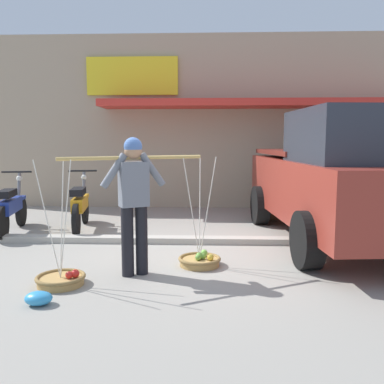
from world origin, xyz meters
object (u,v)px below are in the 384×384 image
at_px(fruit_basket_right_side, 61,279).
at_px(wooden_crate, 268,211).
at_px(motorcycle_second_in_row, 80,206).
at_px(fruit_vendor, 134,197).
at_px(parked_truck, 341,180).
at_px(fruit_basket_left_side, 200,260).
at_px(motorcycle_nearest_shop, 11,208).
at_px(plastic_litter_bag, 39,298).

height_order(fruit_basket_right_side, wooden_crate, fruit_basket_right_side).
bearing_deg(fruit_basket_right_side, wooden_crate, 55.09).
bearing_deg(motorcycle_second_in_row, wooden_crate, 19.31).
height_order(fruit_vendor, parked_truck, parked_truck).
distance_m(motorcycle_second_in_row, parked_truck, 4.60).
bearing_deg(fruit_basket_left_side, fruit_basket_right_side, -152.73).
xyz_separation_m(fruit_vendor, motorcycle_second_in_row, (-1.47, 2.55, -0.53)).
bearing_deg(wooden_crate, fruit_basket_right_side, -124.91).
relative_size(fruit_vendor, motorcycle_second_in_row, 0.94).
distance_m(fruit_vendor, fruit_basket_right_side, 1.26).
bearing_deg(fruit_basket_right_side, motorcycle_nearest_shop, 124.90).
distance_m(fruit_basket_left_side, plastic_litter_bag, 2.13).
xyz_separation_m(fruit_vendor, parked_truck, (3.02, 1.73, 0.05)).
distance_m(fruit_vendor, motorcycle_nearest_shop, 3.48).
bearing_deg(motorcycle_nearest_shop, parked_truck, -5.07).
relative_size(fruit_basket_left_side, fruit_basket_right_side, 1.00).
bearing_deg(fruit_basket_left_side, motorcycle_second_in_row, 136.57).
bearing_deg(fruit_vendor, motorcycle_nearest_shop, 139.62).
bearing_deg(parked_truck, motorcycle_nearest_shop, 174.93).
distance_m(motorcycle_nearest_shop, motorcycle_second_in_row, 1.20).
bearing_deg(plastic_litter_bag, parked_truck, 35.39).
relative_size(motorcycle_nearest_shop, plastic_litter_bag, 6.44).
height_order(motorcycle_nearest_shop, parked_truck, parked_truck).
bearing_deg(fruit_vendor, plastic_litter_bag, -129.26).
xyz_separation_m(motorcycle_second_in_row, plastic_litter_bag, (0.66, -3.54, -0.38)).
bearing_deg(fruit_basket_right_side, parked_truck, 29.33).
bearing_deg(wooden_crate, fruit_vendor, -119.57).
height_order(fruit_basket_left_side, parked_truck, parked_truck).
xyz_separation_m(plastic_litter_bag, wooden_crate, (2.98, 4.82, 0.09)).
relative_size(fruit_basket_right_side, wooden_crate, 3.30).
relative_size(fruit_basket_right_side, plastic_litter_bag, 5.18).
distance_m(fruit_basket_right_side, wooden_crate, 5.16).
bearing_deg(motorcycle_second_in_row, fruit_basket_left_side, -43.43).
xyz_separation_m(fruit_basket_left_side, motorcycle_second_in_row, (-2.26, 2.14, 0.37)).
relative_size(fruit_basket_left_side, wooden_crate, 3.30).
height_order(motorcycle_second_in_row, parked_truck, parked_truck).
relative_size(motorcycle_nearest_shop, parked_truck, 0.37).
height_order(fruit_vendor, fruit_basket_right_side, fruit_vendor).
relative_size(fruit_basket_left_side, motorcycle_second_in_row, 0.80).
relative_size(fruit_basket_left_side, parked_truck, 0.30).
bearing_deg(parked_truck, fruit_basket_right_side, -150.67).
xyz_separation_m(parked_truck, plastic_litter_bag, (-3.83, -2.72, -0.96)).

